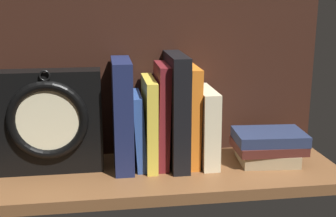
# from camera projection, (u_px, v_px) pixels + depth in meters

# --- Properties ---
(ground_plane) EXTENTS (0.82, 0.27, 0.03)m
(ground_plane) POSITION_uv_depth(u_px,v_px,m) (160.00, 175.00, 1.01)
(ground_plane) COLOR brown
(back_panel) EXTENTS (0.82, 0.01, 0.39)m
(back_panel) POSITION_uv_depth(u_px,v_px,m) (153.00, 76.00, 1.08)
(back_panel) COLOR black
(back_panel) RESTS_ON ground_plane
(book_navy_bierce) EXTENTS (0.04, 0.15, 0.25)m
(book_navy_bierce) POSITION_uv_depth(u_px,v_px,m) (122.00, 114.00, 1.00)
(book_navy_bierce) COLOR #192147
(book_navy_bierce) RESTS_ON ground_plane
(book_blue_modern) EXTENTS (0.03, 0.12, 0.17)m
(book_blue_modern) POSITION_uv_depth(u_px,v_px,m) (138.00, 130.00, 1.01)
(book_blue_modern) COLOR #2D4C8E
(book_blue_modern) RESTS_ON ground_plane
(book_yellow_seinlanguage) EXTENTS (0.03, 0.15, 0.20)m
(book_yellow_seinlanguage) POSITION_uv_depth(u_px,v_px,m) (149.00, 122.00, 1.01)
(book_yellow_seinlanguage) COLOR gold
(book_yellow_seinlanguage) RESTS_ON ground_plane
(book_maroon_dawkins) EXTENTS (0.03, 0.13, 0.24)m
(book_maroon_dawkins) POSITION_uv_depth(u_px,v_px,m) (161.00, 115.00, 1.01)
(book_maroon_dawkins) COLOR maroon
(book_maroon_dawkins) RESTS_ON ground_plane
(book_black_skeptic) EXTENTS (0.04, 0.17, 0.26)m
(book_black_skeptic) POSITION_uv_depth(u_px,v_px,m) (176.00, 110.00, 1.01)
(book_black_skeptic) COLOR black
(book_black_skeptic) RESTS_ON ground_plane
(book_orange_pandolfini) EXTENTS (0.03, 0.13, 0.23)m
(book_orange_pandolfini) POSITION_uv_depth(u_px,v_px,m) (191.00, 115.00, 1.02)
(book_orange_pandolfini) COLOR orange
(book_orange_pandolfini) RESTS_ON ground_plane
(book_cream_twain) EXTENTS (0.04, 0.15, 0.18)m
(book_cream_twain) POSITION_uv_depth(u_px,v_px,m) (205.00, 126.00, 1.03)
(book_cream_twain) COLOR beige
(book_cream_twain) RESTS_ON ground_plane
(framed_clock) EXTENTS (0.23, 0.08, 0.23)m
(framed_clock) POSITION_uv_depth(u_px,v_px,m) (50.00, 121.00, 0.97)
(framed_clock) COLOR black
(framed_clock) RESTS_ON ground_plane
(book_stack_side) EXTENTS (0.17, 0.12, 0.07)m
(book_stack_side) POSITION_uv_depth(u_px,v_px,m) (268.00, 146.00, 1.04)
(book_stack_side) COLOR #9E8966
(book_stack_side) RESTS_ON ground_plane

